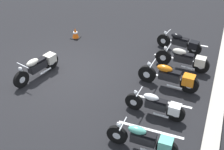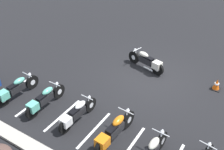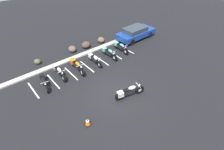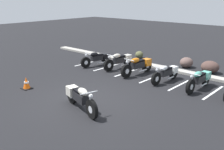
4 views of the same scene
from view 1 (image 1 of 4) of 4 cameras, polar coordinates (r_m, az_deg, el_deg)
ground at (r=12.54m, az=-9.26°, el=0.48°), size 60.00×60.00×0.00m
motorcycle_cream_featured at (r=12.25m, az=-13.26°, el=1.63°), size 2.15×0.87×0.86m
parked_bike_0 at (r=13.92m, az=12.55°, el=5.79°), size 0.69×2.02×0.80m
parked_bike_1 at (r=12.69m, az=13.20°, el=2.85°), size 0.61×2.18×0.86m
parked_bike_2 at (r=11.48m, az=10.77°, el=-0.34°), size 0.64×2.28×0.90m
parked_bike_3 at (r=10.20m, az=8.35°, el=-5.52°), size 0.57×2.03×0.80m
parked_bike_4 at (r=9.02m, az=6.10°, el=-11.66°), size 0.59×2.11×0.83m
concrete_curb at (r=11.22m, az=18.61°, el=-5.38°), size 18.00×0.50×0.12m
traffic_cone at (r=14.89m, az=-6.72°, el=7.57°), size 0.40×0.40×0.52m
stall_line_0 at (r=14.87m, az=13.18°, el=5.78°), size 0.10×2.10×0.00m
stall_line_1 at (r=13.55m, az=12.07°, el=2.94°), size 0.10×2.10×0.00m
stall_line_2 at (r=12.28m, az=10.74°, el=-0.51°), size 0.10×2.10×0.00m
stall_line_3 at (r=11.07m, az=9.10°, el=-4.73°), size 0.10×2.10×0.00m
stall_line_4 at (r=9.94m, az=7.05°, el=-9.93°), size 0.10×2.10×0.00m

